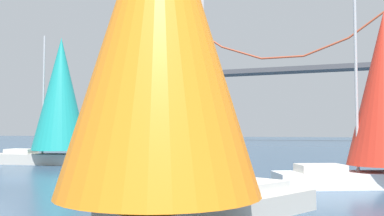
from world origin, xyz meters
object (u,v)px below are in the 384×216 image
(sailboat_orange_sail, at_px, (163,37))
(sailboat_green_sail, at_px, (115,111))
(sailboat_red_spinnaker, at_px, (157,120))
(sailboat_scarlet_sail, at_px, (381,96))
(sailboat_teal_sail, at_px, (59,98))

(sailboat_orange_sail, relative_size, sailboat_green_sail, 0.86)
(sailboat_red_spinnaker, relative_size, sailboat_scarlet_sail, 1.00)
(sailboat_teal_sail, bearing_deg, sailboat_orange_sail, -46.22)
(sailboat_teal_sail, distance_m, sailboat_scarlet_sail, 23.57)
(sailboat_red_spinnaker, xyz_separation_m, sailboat_scarlet_sail, (32.74, -44.82, -0.32))
(sailboat_red_spinnaker, distance_m, sailboat_green_sail, 18.09)
(sailboat_orange_sail, distance_m, sailboat_teal_sail, 24.60)
(sailboat_red_spinnaker, xyz_separation_m, sailboat_teal_sail, (9.97, -38.83, 0.64))
(sailboat_orange_sail, bearing_deg, sailboat_teal_sail, 133.78)
(sailboat_red_spinnaker, bearing_deg, sailboat_green_sail, -81.72)
(sailboat_scarlet_sail, xyz_separation_m, sailboat_green_sail, (-30.14, 26.93, 0.96))
(sailboat_scarlet_sail, relative_size, sailboat_green_sail, 0.80)
(sailboat_red_spinnaker, relative_size, sailboat_green_sail, 0.80)
(sailboat_orange_sail, height_order, sailboat_scarlet_sail, sailboat_orange_sail)
(sailboat_red_spinnaker, height_order, sailboat_orange_sail, sailboat_orange_sail)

